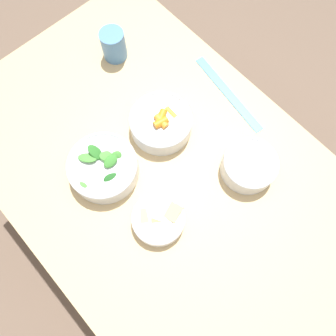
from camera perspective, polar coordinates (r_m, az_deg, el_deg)
ground_plane at (r=1.68m, az=-0.32°, el=-8.77°), size 10.00×10.00×0.00m
dining_table at (r=1.06m, az=-0.51°, el=-2.81°), size 1.32×0.83×0.75m
bowl_carrots at (r=0.98m, az=-1.22°, el=7.90°), size 0.19×0.19×0.08m
bowl_greens at (r=0.94m, az=-11.20°, el=0.08°), size 0.20×0.20×0.09m
bowl_beans_hotdog at (r=0.96m, az=13.88°, el=0.32°), size 0.15×0.15×0.07m
bowl_cookies at (r=0.90m, az=-1.64°, el=-8.82°), size 0.15×0.15×0.05m
ruler at (r=1.08m, az=10.45°, el=12.68°), size 0.32×0.07×0.00m
cup at (r=1.13m, az=-9.46°, el=20.38°), size 0.08×0.08×0.10m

